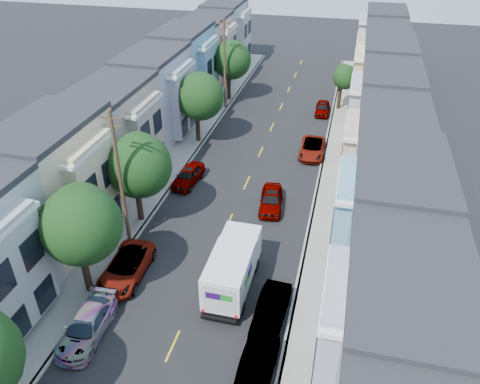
{
  "coord_description": "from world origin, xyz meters",
  "views": [
    {
      "loc": [
        7.76,
        -21.9,
        21.03
      ],
      "look_at": [
        0.63,
        7.03,
        2.2
      ],
      "focal_mm": 35.0,
      "sensor_mm": 36.0,
      "label": 1
    }
  ],
  "objects_px": {
    "parked_right_b": "(271,311)",
    "parked_right_d": "(322,108)",
    "tree_e": "(231,60)",
    "parked_left_b": "(87,326)",
    "tree_c": "(138,166)",
    "fedex_truck": "(233,267)",
    "tree_b": "(80,225)",
    "parked_right_c": "(312,148)",
    "parked_left_c": "(126,268)",
    "parked_right_a": "(255,373)",
    "utility_pole_near": "(120,180)",
    "tree_far_r": "(344,78)",
    "utility_pole_far": "(225,65)",
    "lead_sedan": "(271,200)",
    "parked_left_d": "(188,176)",
    "tree_d": "(199,97)"
  },
  "relations": [
    {
      "from": "utility_pole_near",
      "to": "tree_c",
      "type": "bearing_deg",
      "value": 90.04
    },
    {
      "from": "tree_e",
      "to": "parked_left_b",
      "type": "xyz_separation_m",
      "value": [
        1.4,
        -37.16,
        -4.18
      ]
    },
    {
      "from": "tree_e",
      "to": "parked_right_a",
      "type": "xyz_separation_m",
      "value": [
        11.2,
        -37.9,
        -4.13
      ]
    },
    {
      "from": "utility_pole_near",
      "to": "parked_right_c",
      "type": "height_order",
      "value": "utility_pole_near"
    },
    {
      "from": "utility_pole_near",
      "to": "parked_right_c",
      "type": "bearing_deg",
      "value": 55.97
    },
    {
      "from": "utility_pole_far",
      "to": "parked_left_b",
      "type": "xyz_separation_m",
      "value": [
        1.4,
        -34.4,
        -4.44
      ]
    },
    {
      "from": "tree_c",
      "to": "fedex_truck",
      "type": "distance_m",
      "value": 10.45
    },
    {
      "from": "lead_sedan",
      "to": "parked_right_b",
      "type": "bearing_deg",
      "value": -86.13
    },
    {
      "from": "parked_right_b",
      "to": "parked_right_d",
      "type": "xyz_separation_m",
      "value": [
        0.0,
        31.86,
        -0.09
      ]
    },
    {
      "from": "tree_b",
      "to": "tree_c",
      "type": "xyz_separation_m",
      "value": [
        0.0,
        7.83,
        -0.35
      ]
    },
    {
      "from": "tree_far_r",
      "to": "parked_left_d",
      "type": "distance_m",
      "value": 23.42
    },
    {
      "from": "utility_pole_far",
      "to": "lead_sedan",
      "type": "distance_m",
      "value": 21.73
    },
    {
      "from": "tree_far_r",
      "to": "utility_pole_near",
      "type": "height_order",
      "value": "utility_pole_near"
    },
    {
      "from": "utility_pole_near",
      "to": "parked_right_d",
      "type": "bearing_deg",
      "value": 67.48
    },
    {
      "from": "parked_left_d",
      "to": "parked_right_c",
      "type": "xyz_separation_m",
      "value": [
        9.8,
        7.82,
        -0.05
      ]
    },
    {
      "from": "tree_b",
      "to": "parked_right_c",
      "type": "bearing_deg",
      "value": 62.75
    },
    {
      "from": "fedex_truck",
      "to": "lead_sedan",
      "type": "bearing_deg",
      "value": 85.92
    },
    {
      "from": "tree_b",
      "to": "fedex_truck",
      "type": "distance_m",
      "value": 9.39
    },
    {
      "from": "parked_left_c",
      "to": "parked_right_b",
      "type": "bearing_deg",
      "value": -10.92
    },
    {
      "from": "utility_pole_far",
      "to": "parked_right_b",
      "type": "relative_size",
      "value": 2.22
    },
    {
      "from": "parked_left_d",
      "to": "tree_e",
      "type": "bearing_deg",
      "value": 99.15
    },
    {
      "from": "tree_b",
      "to": "tree_far_r",
      "type": "height_order",
      "value": "tree_b"
    },
    {
      "from": "fedex_truck",
      "to": "parked_right_b",
      "type": "bearing_deg",
      "value": -36.87
    },
    {
      "from": "tree_b",
      "to": "parked_left_c",
      "type": "xyz_separation_m",
      "value": [
        1.4,
        1.78,
        -4.42
      ]
    },
    {
      "from": "parked_left_c",
      "to": "parked_right_d",
      "type": "height_order",
      "value": "parked_left_c"
    },
    {
      "from": "tree_far_r",
      "to": "parked_right_d",
      "type": "xyz_separation_m",
      "value": [
        -1.99,
        -1.76,
        -3.16
      ]
    },
    {
      "from": "fedex_truck",
      "to": "utility_pole_near",
      "type": "bearing_deg",
      "value": 161.88
    },
    {
      "from": "tree_d",
      "to": "utility_pole_near",
      "type": "height_order",
      "value": "utility_pole_near"
    },
    {
      "from": "tree_b",
      "to": "utility_pole_near",
      "type": "distance_m",
      "value": 5.17
    },
    {
      "from": "tree_e",
      "to": "utility_pole_far",
      "type": "bearing_deg",
      "value": -89.96
    },
    {
      "from": "tree_c",
      "to": "parked_right_a",
      "type": "relative_size",
      "value": 1.58
    },
    {
      "from": "utility_pole_near",
      "to": "tree_d",
      "type": "bearing_deg",
      "value": 90.01
    },
    {
      "from": "fedex_truck",
      "to": "parked_left_c",
      "type": "bearing_deg",
      "value": -174.63
    },
    {
      "from": "parked_right_d",
      "to": "tree_b",
      "type": "bearing_deg",
      "value": -110.67
    },
    {
      "from": "utility_pole_near",
      "to": "parked_right_b",
      "type": "height_order",
      "value": "utility_pole_near"
    },
    {
      "from": "tree_far_r",
      "to": "parked_right_c",
      "type": "bearing_deg",
      "value": -99.29
    },
    {
      "from": "lead_sedan",
      "to": "parked_right_a",
      "type": "distance_m",
      "value": 16.02
    },
    {
      "from": "utility_pole_near",
      "to": "parked_left_b",
      "type": "distance_m",
      "value": 9.6
    },
    {
      "from": "lead_sedan",
      "to": "tree_e",
      "type": "bearing_deg",
      "value": 105.64
    },
    {
      "from": "tree_b",
      "to": "tree_e",
      "type": "height_order",
      "value": "tree_b"
    },
    {
      "from": "tree_b",
      "to": "parked_right_a",
      "type": "distance_m",
      "value": 12.67
    },
    {
      "from": "parked_left_c",
      "to": "parked_left_d",
      "type": "relative_size",
      "value": 1.17
    },
    {
      "from": "utility_pole_far",
      "to": "parked_right_d",
      "type": "xyz_separation_m",
      "value": [
        11.2,
        1.01,
        -4.49
      ]
    },
    {
      "from": "parked_left_c",
      "to": "parked_left_d",
      "type": "bearing_deg",
      "value": 87.54
    },
    {
      "from": "tree_b",
      "to": "parked_left_b",
      "type": "bearing_deg",
      "value": -66.52
    },
    {
      "from": "tree_d",
      "to": "tree_far_r",
      "type": "bearing_deg",
      "value": 42.33
    },
    {
      "from": "utility_pole_far",
      "to": "tree_d",
      "type": "bearing_deg",
      "value": -90.01
    },
    {
      "from": "tree_b",
      "to": "parked_left_d",
      "type": "distance_m",
      "value": 14.69
    },
    {
      "from": "utility_pole_near",
      "to": "parked_left_b",
      "type": "relative_size",
      "value": 2.1
    },
    {
      "from": "parked_right_c",
      "to": "parked_left_c",
      "type": "bearing_deg",
      "value": -116.47
    }
  ]
}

